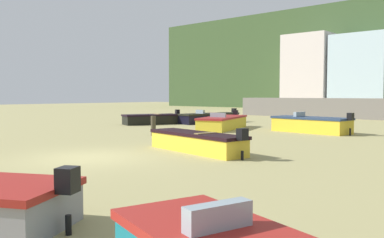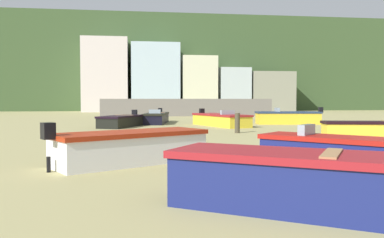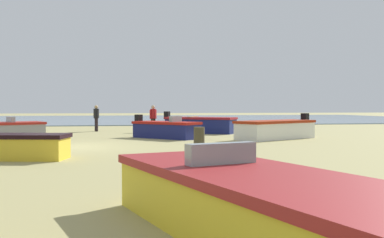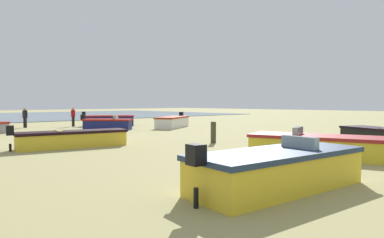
# 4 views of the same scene
# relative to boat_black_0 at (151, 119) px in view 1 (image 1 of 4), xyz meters

# --- Properties ---
(ground_plane) EXTENTS (160.00, 160.00, 0.00)m
(ground_plane) POSITION_rel_boat_black_0_xyz_m (10.22, -12.50, -0.38)
(ground_plane) COLOR tan
(harbor_pier) EXTENTS (18.52, 2.40, 1.87)m
(harbor_pier) POSITION_rel_boat_black_0_xyz_m (6.43, 17.50, 0.55)
(harbor_pier) COLOR slate
(harbor_pier) RESTS_ON ground
(townhouse_far_left) EXTENTS (6.49, 6.22, 10.69)m
(townhouse_far_left) POSITION_rel_boat_black_0_xyz_m (-3.54, 34.61, 4.96)
(townhouse_far_left) COLOR beige
(townhouse_far_left) RESTS_ON ground
(townhouse_left) EXTENTS (7.01, 6.94, 10.03)m
(townhouse_left) POSITION_rel_boat_black_0_xyz_m (3.71, 34.97, 4.63)
(townhouse_left) COLOR #ACC3CE
(townhouse_left) RESTS_ON ground
(boat_black_0) EXTENTS (3.03, 4.36, 1.06)m
(boat_black_0) POSITION_rel_boat_black_0_xyz_m (0.00, 0.00, 0.00)
(boat_black_0) COLOR black
(boat_black_0) RESTS_ON ground
(boat_yellow_1) EXTENTS (5.07, 2.09, 1.07)m
(boat_yellow_1) POSITION_rel_boat_black_0_xyz_m (12.08, -8.92, 0.00)
(boat_yellow_1) COLOR gold
(boat_yellow_1) RESTS_ON ground
(boat_yellow_3) EXTENTS (3.26, 5.58, 1.12)m
(boat_yellow_3) POSITION_rel_boat_black_0_xyz_m (6.58, 0.11, 0.03)
(boat_yellow_3) COLOR gold
(boat_yellow_3) RESTS_ON ground
(boat_yellow_7) EXTENTS (4.89, 2.20, 1.22)m
(boat_yellow_7) POSITION_rel_boat_black_0_xyz_m (11.86, 1.58, 0.08)
(boat_yellow_7) COLOR gold
(boat_yellow_7) RESTS_ON ground
(boat_black_9) EXTENTS (2.32, 5.58, 1.09)m
(boat_black_9) POSITION_rel_boat_black_0_xyz_m (2.45, 3.86, 0.02)
(boat_black_9) COLOR black
(boat_black_9) RESTS_ON ground
(mooring_post_near_water) EXTENTS (0.27, 0.27, 1.06)m
(mooring_post_near_water) POSITION_rel_boat_black_0_xyz_m (6.27, -5.70, 0.15)
(mooring_post_near_water) COLOR #413A2B
(mooring_post_near_water) RESTS_ON ground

